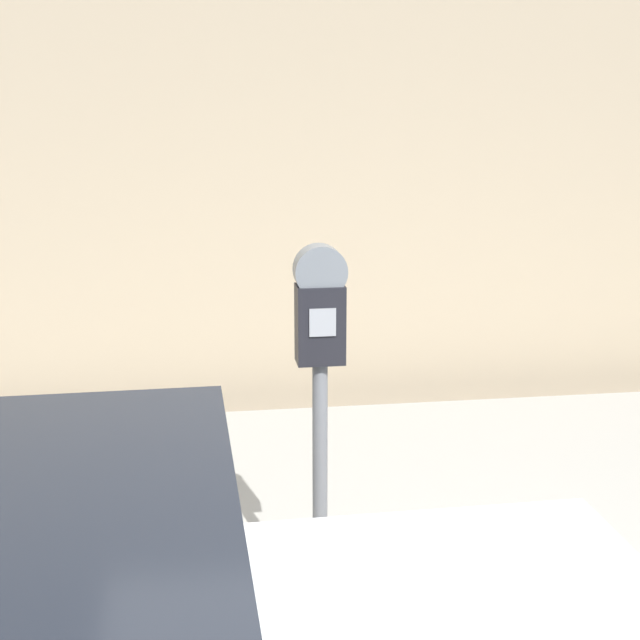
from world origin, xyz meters
name	(u,v)px	position (x,y,z in m)	size (l,w,h in m)	color
sidewalk	(363,506)	(0.00, 2.20, 0.07)	(24.00, 2.80, 0.14)	#ADAAA3
building_facade	(314,16)	(0.00, 4.10, 2.74)	(24.00, 0.30, 5.49)	tan
parking_meter	(320,356)	(-0.39, 1.10, 1.25)	(0.20, 0.13, 1.54)	slate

